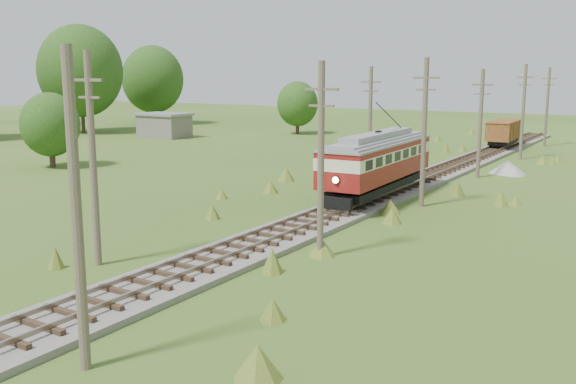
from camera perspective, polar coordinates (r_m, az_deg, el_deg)
The scene contains 17 objects.
railbed_main at distance 44.15m, azimuth 9.23°, elevation 0.10°, with size 3.60×96.00×0.57m.
streetcar at distance 41.47m, azimuth 7.97°, elevation 2.93°, with size 3.41×12.67×5.75m.
gondola at distance 72.88m, azimuth 18.66°, elevation 5.13°, with size 2.79×7.69×2.52m.
gravel_pile at distance 55.17m, azimuth 19.03°, elevation 2.06°, with size 2.98×3.16×1.09m.
utility_pole_r_1 at distance 17.90m, azimuth -18.29°, elevation -1.85°, with size 0.30×0.30×8.80m.
utility_pole_r_2 at distance 27.81m, azimuth 2.94°, elevation 2.97°, with size 1.60×0.30×8.60m.
utility_pole_r_3 at distance 39.63m, azimuth 12.01°, elevation 5.30°, with size 1.60×0.30×9.00m.
utility_pole_r_4 at distance 52.08m, azimuth 16.73°, elevation 5.95°, with size 1.60×0.30×8.40m.
utility_pole_r_5 at distance 64.59m, azimuth 20.17°, elevation 6.77°, with size 1.60×0.30×8.90m.
utility_pole_r_6 at distance 77.39m, azimuth 22.04°, elevation 7.09°, with size 1.60×0.30×8.70m.
utility_pole_l_a at distance 27.83m, azimuth -16.97°, elevation 2.95°, with size 1.60×0.30×9.00m.
utility_pole_l_b at distance 50.87m, azimuth 7.30°, elevation 6.32°, with size 1.60×0.30×8.60m.
tree_left_4 at distance 92.76m, azimuth -17.99°, elevation 10.19°, with size 11.34×11.34×14.61m.
tree_left_5 at distance 105.23m, azimuth -11.93°, elevation 9.78°, with size 9.66×9.66×12.44m.
tree_mid_a at distance 86.62m, azimuth 0.85°, elevation 7.83°, with size 5.46×5.46×7.03m.
tree_mid_c at distance 59.15m, azimuth -20.38°, elevation 5.63°, with size 5.04×5.04×6.49m.
shed at distance 83.59m, azimuth -10.94°, elevation 5.87°, with size 6.40×4.40×3.10m.
Camera 1 is at (16.64, -6.13, 8.07)m, focal length 40.00 mm.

